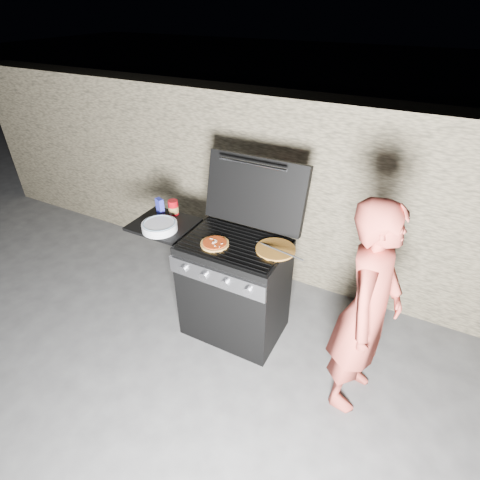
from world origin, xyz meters
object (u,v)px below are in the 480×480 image
at_px(pizza_topped, 215,243).
at_px(person, 367,312).
at_px(gas_grill, 209,280).
at_px(sauce_jar, 173,207).

height_order(pizza_topped, person, person).
distance_m(gas_grill, pizza_topped, 0.49).
distance_m(pizza_topped, person, 1.17).
bearing_deg(gas_grill, sauce_jar, 158.98).
distance_m(sauce_jar, person, 1.77).
xyz_separation_m(gas_grill, person, (1.30, -0.16, 0.34)).
relative_size(sauce_jar, person, 0.08).
bearing_deg(person, sauce_jar, 85.28).
distance_m(gas_grill, person, 1.35).
bearing_deg(person, pizza_topped, 92.60).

